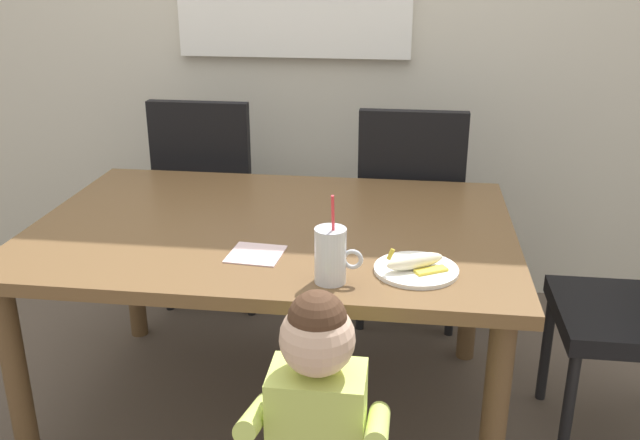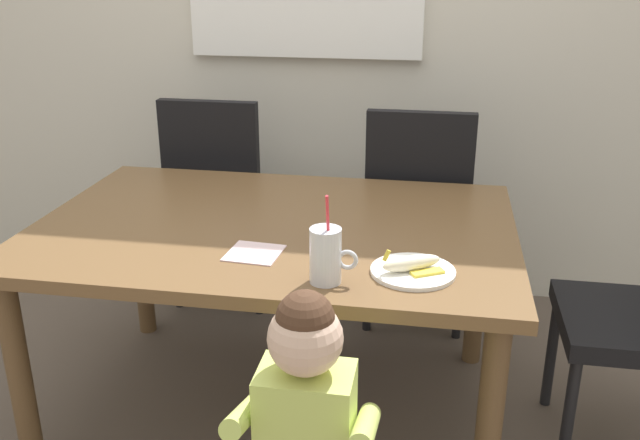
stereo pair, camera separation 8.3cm
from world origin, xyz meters
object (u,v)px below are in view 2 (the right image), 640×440
object	(u,v)px
toddler_standing	(306,414)
snack_plate	(413,271)
dining_table	(275,246)
paper_napkin	(255,253)
dining_chair_right	(418,206)
milk_cup	(326,259)
peeled_banana	(412,263)
dining_chair_left	(220,189)

from	to	relation	value
toddler_standing	snack_plate	world-z (taller)	toddler_standing
dining_table	paper_napkin	world-z (taller)	paper_napkin
dining_chair_right	snack_plate	world-z (taller)	dining_chair_right
milk_cup	paper_napkin	xyz separation A→B (m)	(-0.23, 0.15, -0.06)
peeled_banana	toddler_standing	bearing A→B (deg)	-117.23
toddler_standing	dining_table	bearing A→B (deg)	108.58
dining_table	toddler_standing	world-z (taller)	toddler_standing
dining_chair_right	toddler_standing	world-z (taller)	dining_chair_right
milk_cup	peeled_banana	xyz separation A→B (m)	(0.22, 0.09, -0.04)
dining_chair_left	peeled_banana	xyz separation A→B (m)	(0.89, -1.09, 0.20)
dining_chair_left	milk_cup	bearing A→B (deg)	119.74
dining_table	snack_plate	bearing A→B (deg)	-33.75
toddler_standing	snack_plate	bearing A→B (deg)	62.72
dining_chair_right	snack_plate	bearing A→B (deg)	91.24
dining_chair_right	peeled_banana	size ratio (longest dim) A/B	5.48
milk_cup	toddler_standing	bearing A→B (deg)	-88.55
dining_chair_right	paper_napkin	size ratio (longest dim) A/B	6.40
dining_chair_right	toddler_standing	size ratio (longest dim) A/B	1.15
milk_cup	peeled_banana	distance (m)	0.24
toddler_standing	milk_cup	xyz separation A→B (m)	(-0.01, 0.32, 0.25)
dining_chair_right	peeled_banana	bearing A→B (deg)	91.10
dining_table	dining_chair_left	bearing A→B (deg)	119.33
snack_plate	toddler_standing	bearing A→B (deg)	-117.28
milk_cup	snack_plate	distance (m)	0.25
snack_plate	dining_chair_right	bearing A→B (deg)	91.24
dining_table	peeled_banana	world-z (taller)	peeled_banana
peeled_banana	paper_napkin	xyz separation A→B (m)	(-0.45, 0.06, -0.03)
dining_chair_left	milk_cup	xyz separation A→B (m)	(0.67, -1.18, 0.23)
paper_napkin	dining_chair_right	bearing A→B (deg)	65.81
dining_chair_left	snack_plate	world-z (taller)	dining_chair_left
toddler_standing	dining_chair_right	bearing A→B (deg)	82.36
dining_table	peeled_banana	xyz separation A→B (m)	(0.46, -0.31, 0.11)
snack_plate	peeled_banana	xyz separation A→B (m)	(-0.00, -0.00, 0.03)
dining_table	paper_napkin	distance (m)	0.26
toddler_standing	snack_plate	xyz separation A→B (m)	(0.21, 0.42, 0.19)
dining_table	milk_cup	size ratio (longest dim) A/B	6.09
dining_table	paper_napkin	xyz separation A→B (m)	(0.00, -0.25, 0.08)
dining_chair_left	dining_chair_right	xyz separation A→B (m)	(0.87, -0.06, 0.00)
dining_chair_left	paper_napkin	xyz separation A→B (m)	(0.44, -1.03, 0.17)
snack_plate	peeled_banana	world-z (taller)	peeled_banana
dining_chair_left	dining_table	bearing A→B (deg)	119.33
dining_chair_left	toddler_standing	world-z (taller)	dining_chair_left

